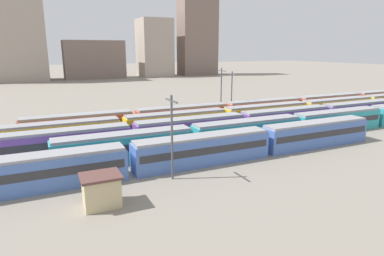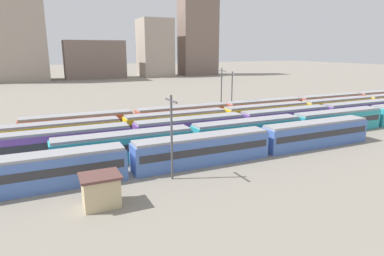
{
  "view_description": "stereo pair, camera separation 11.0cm",
  "coord_description": "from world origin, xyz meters",
  "px_view_note": "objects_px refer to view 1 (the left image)",
  "views": [
    {
      "loc": [
        -7.46,
        -35.05,
        14.06
      ],
      "look_at": [
        13.62,
        10.4,
        2.04
      ],
      "focal_mm": 30.59,
      "sensor_mm": 36.0,
      "label": 1
    },
    {
      "loc": [
        -7.36,
        -35.1,
        14.06
      ],
      "look_at": [
        13.62,
        10.4,
        2.04
      ],
      "focal_mm": 30.59,
      "sensor_mm": 36.0,
      "label": 2
    }
  ],
  "objects_px": {
    "catenary_pole_1": "(232,92)",
    "catenary_pole_2": "(172,133)",
    "train_track_2": "(324,114)",
    "catenary_pole_3": "(221,91)",
    "train_track_0": "(203,149)",
    "train_track_4": "(264,108)",
    "signal_hut": "(101,190)",
    "train_track_3": "(266,114)",
    "train_track_1": "(337,121)"
  },
  "relations": [
    {
      "from": "train_track_1",
      "to": "train_track_2",
      "type": "xyz_separation_m",
      "value": [
        2.31,
        5.2,
        0.0
      ]
    },
    {
      "from": "train_track_2",
      "to": "catenary_pole_3",
      "type": "height_order",
      "value": "catenary_pole_3"
    },
    {
      "from": "train_track_0",
      "to": "catenary_pole_1",
      "type": "height_order",
      "value": "catenary_pole_1"
    },
    {
      "from": "train_track_2",
      "to": "train_track_4",
      "type": "relative_size",
      "value": 1.2
    },
    {
      "from": "train_track_0",
      "to": "train_track_1",
      "type": "distance_m",
      "value": 29.62
    },
    {
      "from": "train_track_2",
      "to": "train_track_4",
      "type": "xyz_separation_m",
      "value": [
        -6.33,
        10.4,
        0.0
      ]
    },
    {
      "from": "train_track_0",
      "to": "train_track_3",
      "type": "distance_m",
      "value": 26.74
    },
    {
      "from": "catenary_pole_1",
      "to": "signal_hut",
      "type": "distance_m",
      "value": 44.36
    },
    {
      "from": "catenary_pole_2",
      "to": "catenary_pole_3",
      "type": "xyz_separation_m",
      "value": [
        21.46,
        26.78,
        0.54
      ]
    },
    {
      "from": "catenary_pole_1",
      "to": "catenary_pole_2",
      "type": "bearing_deg",
      "value": -131.85
    },
    {
      "from": "train_track_4",
      "to": "catenary_pole_3",
      "type": "height_order",
      "value": "catenary_pole_3"
    },
    {
      "from": "catenary_pole_2",
      "to": "catenary_pole_3",
      "type": "relative_size",
      "value": 0.9
    },
    {
      "from": "train_track_0",
      "to": "catenary_pole_1",
      "type": "bearing_deg",
      "value": 51.78
    },
    {
      "from": "catenary_pole_2",
      "to": "catenary_pole_3",
      "type": "height_order",
      "value": "catenary_pole_3"
    },
    {
      "from": "train_track_2",
      "to": "signal_hut",
      "type": "relative_size",
      "value": 31.25
    },
    {
      "from": "signal_hut",
      "to": "train_track_2",
      "type": "bearing_deg",
      "value": 20.4
    },
    {
      "from": "train_track_1",
      "to": "catenary_pole_3",
      "type": "height_order",
      "value": "catenary_pole_3"
    },
    {
      "from": "train_track_0",
      "to": "catenary_pole_3",
      "type": "relative_size",
      "value": 5.32
    },
    {
      "from": "train_track_1",
      "to": "train_track_3",
      "type": "distance_m",
      "value": 12.79
    },
    {
      "from": "train_track_2",
      "to": "train_track_4",
      "type": "distance_m",
      "value": 12.17
    },
    {
      "from": "train_track_1",
      "to": "catenary_pole_2",
      "type": "relative_size",
      "value": 9.93
    },
    {
      "from": "signal_hut",
      "to": "train_track_4",
      "type": "bearing_deg",
      "value": 35.02
    },
    {
      "from": "catenary_pole_3",
      "to": "signal_hut",
      "type": "height_order",
      "value": "catenary_pole_3"
    },
    {
      "from": "train_track_3",
      "to": "catenary_pole_2",
      "type": "xyz_separation_m",
      "value": [
        -27.08,
        -18.71,
        3.35
      ]
    },
    {
      "from": "train_track_0",
      "to": "catenary_pole_1",
      "type": "distance_m",
      "value": 30.43
    },
    {
      "from": "train_track_0",
      "to": "train_track_4",
      "type": "xyz_separation_m",
      "value": [
        25.14,
        20.8,
        0.0
      ]
    },
    {
      "from": "train_track_3",
      "to": "signal_hut",
      "type": "relative_size",
      "value": 26.0
    },
    {
      "from": "train_track_1",
      "to": "train_track_4",
      "type": "relative_size",
      "value": 1.0
    },
    {
      "from": "train_track_1",
      "to": "train_track_4",
      "type": "xyz_separation_m",
      "value": [
        -4.02,
        15.6,
        0.0
      ]
    },
    {
      "from": "train_track_4",
      "to": "catenary_pole_1",
      "type": "bearing_deg",
      "value": 155.35
    },
    {
      "from": "train_track_0",
      "to": "signal_hut",
      "type": "relative_size",
      "value": 15.5
    },
    {
      "from": "train_track_4",
      "to": "signal_hut",
      "type": "height_order",
      "value": "train_track_4"
    },
    {
      "from": "train_track_2",
      "to": "signal_hut",
      "type": "bearing_deg",
      "value": -159.6
    },
    {
      "from": "train_track_0",
      "to": "signal_hut",
      "type": "height_order",
      "value": "train_track_0"
    },
    {
      "from": "train_track_3",
      "to": "train_track_4",
      "type": "bearing_deg",
      "value": 56.64
    },
    {
      "from": "train_track_3",
      "to": "signal_hut",
      "type": "distance_m",
      "value": 41.63
    },
    {
      "from": "train_track_4",
      "to": "catenary_pole_3",
      "type": "bearing_deg",
      "value": 162.4
    },
    {
      "from": "train_track_3",
      "to": "catenary_pole_1",
      "type": "distance_m",
      "value": 9.36
    },
    {
      "from": "catenary_pole_1",
      "to": "train_track_3",
      "type": "bearing_deg",
      "value": -69.74
    },
    {
      "from": "catenary_pole_3",
      "to": "train_track_3",
      "type": "bearing_deg",
      "value": -55.15
    },
    {
      "from": "train_track_0",
      "to": "train_track_3",
      "type": "xyz_separation_m",
      "value": [
        21.72,
        15.6,
        0.0
      ]
    },
    {
      "from": "catenary_pole_1",
      "to": "catenary_pole_2",
      "type": "xyz_separation_m",
      "value": [
        -24.07,
        -26.87,
        -0.13
      ]
    },
    {
      "from": "train_track_0",
      "to": "catenary_pole_2",
      "type": "bearing_deg",
      "value": -149.84
    },
    {
      "from": "train_track_0",
      "to": "train_track_1",
      "type": "bearing_deg",
      "value": 10.11
    },
    {
      "from": "train_track_2",
      "to": "catenary_pole_3",
      "type": "xyz_separation_m",
      "value": [
        -15.37,
        13.27,
        3.89
      ]
    },
    {
      "from": "train_track_1",
      "to": "train_track_4",
      "type": "height_order",
      "value": "same"
    },
    {
      "from": "train_track_2",
      "to": "catenary_pole_2",
      "type": "height_order",
      "value": "catenary_pole_2"
    },
    {
      "from": "train_track_4",
      "to": "catenary_pole_1",
      "type": "xyz_separation_m",
      "value": [
        -6.43,
        2.95,
        3.48
      ]
    },
    {
      "from": "train_track_0",
      "to": "train_track_1",
      "type": "xyz_separation_m",
      "value": [
        29.16,
        5.2,
        0.0
      ]
    },
    {
      "from": "train_track_1",
      "to": "train_track_2",
      "type": "height_order",
      "value": "same"
    }
  ]
}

